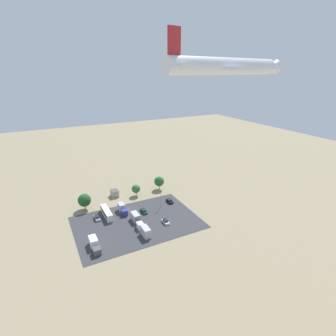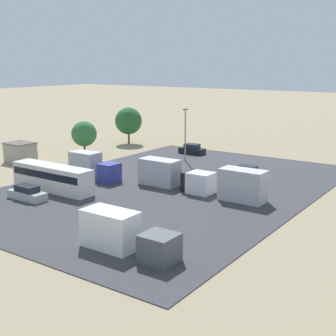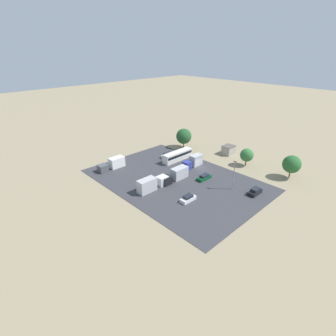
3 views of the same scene
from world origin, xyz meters
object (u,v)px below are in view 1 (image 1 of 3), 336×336
(parked_car_1, at_px, (144,211))
(parked_car_3, at_px, (170,201))
(parked_car_2, at_px, (165,221))
(airplane, at_px, (229,66))
(shed_building, at_px, (115,193))
(parked_truck_1, at_px, (144,230))
(bus, at_px, (107,212))
(parked_truck_0, at_px, (94,244))
(parked_truck_2, at_px, (137,219))
(parked_car_0, at_px, (97,218))
(parked_truck_3, at_px, (122,209))

(parked_car_1, xyz_separation_m, parked_car_3, (-14.09, -2.97, 0.09))
(parked_car_2, xyz_separation_m, parked_car_3, (-9.56, -14.67, 0.05))
(airplane, bearing_deg, parked_car_2, 169.57)
(parked_car_3, height_order, airplane, airplane)
(shed_building, relative_size, parked_truck_1, 0.46)
(bus, height_order, parked_truck_0, parked_truck_0)
(parked_car_1, relative_size, parked_truck_0, 0.55)
(parked_truck_2, bearing_deg, parked_car_0, -35.71)
(airplane, bearing_deg, shed_building, 179.72)
(parked_truck_1, bearing_deg, parked_truck_2, 86.97)
(parked_car_0, bearing_deg, parked_car_3, -1.37)
(parked_car_3, relative_size, parked_truck_1, 0.46)
(parked_car_2, distance_m, airplane, 65.62)
(shed_building, relative_size, parked_car_3, 0.99)
(parked_car_2, height_order, parked_truck_0, parked_truck_0)
(bus, relative_size, parked_truck_0, 1.33)
(parked_car_1, distance_m, parked_truck_1, 15.70)
(bus, relative_size, parked_truck_2, 1.24)
(bus, relative_size, parked_car_2, 2.70)
(shed_building, xyz_separation_m, parked_truck_0, (17.64, 35.50, -0.02))
(parked_truck_1, distance_m, airplane, 64.14)
(bus, xyz_separation_m, parked_car_2, (-19.30, 16.03, -0.98))
(parked_car_0, distance_m, parked_car_3, 33.06)
(bus, relative_size, parked_car_0, 2.37)
(parked_truck_0, bearing_deg, parked_truck_1, 179.88)
(airplane, bearing_deg, parked_car_3, 158.49)
(parked_car_1, distance_m, parked_truck_0, 28.10)
(parked_car_1, relative_size, parked_car_3, 1.10)
(parked_car_2, distance_m, parked_car_3, 17.51)
(parked_truck_0, relative_size, parked_truck_1, 0.93)
(parked_truck_1, bearing_deg, parked_car_1, 68.12)
(parked_truck_1, bearing_deg, parked_car_0, 125.65)
(shed_building, xyz_separation_m, parked_truck_2, (-1.03, 27.00, 0.02))
(parked_car_3, bearing_deg, parked_truck_0, -155.39)
(parked_car_1, xyz_separation_m, parked_truck_0, (24.06, 14.50, 0.83))
(parked_car_1, xyz_separation_m, parked_truck_3, (7.97, -4.47, 0.97))
(parked_car_1, distance_m, parked_car_3, 14.40)
(parked_car_1, bearing_deg, airplane, 95.01)
(shed_building, distance_m, parked_truck_1, 35.55)
(shed_building, xyz_separation_m, airplane, (-10.28, 65.10, 56.25))
(parked_truck_0, bearing_deg, parked_truck_3, -130.30)
(parked_car_0, height_order, parked_truck_0, parked_truck_0)
(parked_car_3, bearing_deg, parked_car_0, 178.63)
(parked_car_2, bearing_deg, parked_car_0, -33.34)
(parked_car_2, relative_size, parked_truck_3, 0.58)
(parked_truck_0, bearing_deg, airplane, 133.33)
(parked_truck_1, xyz_separation_m, parked_truck_3, (2.13, -19.00, -0.03))
(shed_building, distance_m, bus, 18.64)
(parked_truck_2, bearing_deg, parked_car_3, -155.26)
(shed_building, distance_m, parked_truck_2, 27.02)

